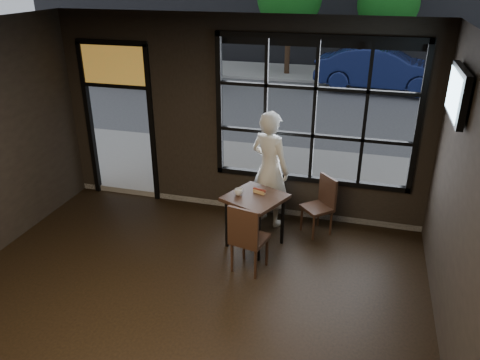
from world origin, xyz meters
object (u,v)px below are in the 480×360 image
(man, at_px, (270,169))
(cafe_table, at_px, (255,221))
(chair_near, at_px, (250,236))
(navy_car, at_px, (381,69))

(man, bearing_deg, cafe_table, 111.71)
(man, bearing_deg, chair_near, 116.70)
(navy_car, bearing_deg, cafe_table, 174.30)
(chair_near, height_order, navy_car, navy_car)
(cafe_table, bearing_deg, chair_near, -58.92)
(chair_near, height_order, man, man)
(cafe_table, distance_m, chair_near, 0.62)
(cafe_table, bearing_deg, navy_car, 104.16)
(chair_near, xyz_separation_m, man, (-0.03, 1.36, 0.43))
(cafe_table, bearing_deg, man, 109.97)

